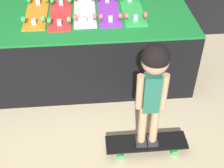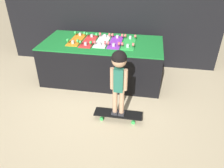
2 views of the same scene
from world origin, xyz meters
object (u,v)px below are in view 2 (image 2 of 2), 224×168
skateboard_orange_on_rack (77,39)px  skateboard_purple_on_rack (116,42)px  skateboard_green_on_rack (129,43)px  skateboard_on_floor (118,114)px  child (119,72)px  skateboard_white_on_rack (102,41)px  skateboard_red_on_rack (89,41)px

skateboard_orange_on_rack → skateboard_purple_on_rack: size_ratio=1.00×
skateboard_green_on_rack → skateboard_on_floor: size_ratio=0.91×
skateboard_green_on_rack → child: size_ratio=0.65×
skateboard_orange_on_rack → skateboard_on_floor: bearing=-51.0°
skateboard_green_on_rack → skateboard_on_floor: bearing=-90.4°
skateboard_orange_on_rack → child: 1.46m
skateboard_white_on_rack → skateboard_on_floor: size_ratio=0.91×
skateboard_purple_on_rack → skateboard_on_floor: 1.32m
skateboard_orange_on_rack → skateboard_red_on_rack: 0.24m
skateboard_orange_on_rack → skateboard_on_floor: 1.60m
skateboard_orange_on_rack → skateboard_green_on_rack: same height
skateboard_purple_on_rack → skateboard_green_on_rack: bearing=-0.3°
skateboard_orange_on_rack → skateboard_green_on_rack: size_ratio=1.00×
skateboard_purple_on_rack → skateboard_on_floor: (0.22, -1.13, -0.66)m
skateboard_white_on_rack → skateboard_green_on_rack: bearing=-1.3°
skateboard_orange_on_rack → skateboard_purple_on_rack: 0.70m
skateboard_red_on_rack → child: child is taller
skateboard_red_on_rack → child: 1.29m
skateboard_green_on_rack → skateboard_on_floor: (-0.01, -1.12, -0.66)m
skateboard_purple_on_rack → skateboard_red_on_rack: bearing=-176.4°
skateboard_orange_on_rack → skateboard_purple_on_rack: bearing=-0.7°
skateboard_white_on_rack → skateboard_on_floor: (0.46, -1.14, -0.66)m
skateboard_white_on_rack → skateboard_green_on_rack: (0.46, -0.01, 0.00)m
skateboard_orange_on_rack → skateboard_green_on_rack: (0.93, -0.01, 0.00)m
child → skateboard_purple_on_rack: bearing=103.5°
skateboard_white_on_rack → skateboard_on_floor: 1.39m
skateboard_orange_on_rack → skateboard_white_on_rack: 0.46m
skateboard_purple_on_rack → child: size_ratio=0.65×
child → skateboard_orange_on_rack: bearing=131.3°
skateboard_red_on_rack → skateboard_purple_on_rack: bearing=3.6°
skateboard_green_on_rack → skateboard_on_floor: 1.30m
skateboard_red_on_rack → skateboard_green_on_rack: bearing=2.3°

